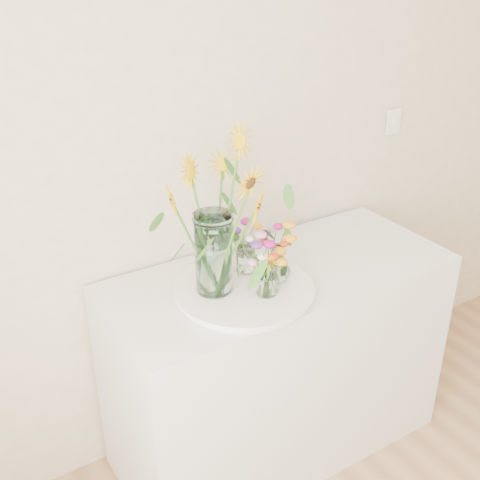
{
  "coord_description": "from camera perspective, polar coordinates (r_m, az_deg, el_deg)",
  "views": [
    {
      "loc": [
        -1.45,
        0.27,
        2.08
      ],
      "look_at": [
        -0.45,
        1.86,
        1.13
      ],
      "focal_mm": 45.0,
      "sensor_mm": 36.0,
      "label": 1
    }
  ],
  "objects": [
    {
      "name": "sunflower_bouquet",
      "position": [
        2.05,
        -2.6,
        2.38
      ],
      "size": [
        0.81,
        0.81,
        0.61
      ],
      "primitive_type": null,
      "rotation": [
        0.0,
        0.0,
        0.16
      ],
      "color": "#ECB104",
      "rests_on": "tray"
    },
    {
      "name": "wildflower_posy_b",
      "position": [
        2.2,
        3.56,
        -1.15
      ],
      "size": [
        0.19,
        0.19,
        0.24
      ],
      "primitive_type": null,
      "color": "orange",
      "rests_on": "tray"
    },
    {
      "name": "small_vase_c",
      "position": [
        2.28,
        0.56,
        -1.75
      ],
      "size": [
        0.08,
        0.08,
        0.12
      ],
      "primitive_type": "cylinder",
      "rotation": [
        0.0,
        0.0,
        0.18
      ],
      "color": "white",
      "rests_on": "tray"
    },
    {
      "name": "wildflower_posy_a",
      "position": [
        2.12,
        2.56,
        -2.84
      ],
      "size": [
        0.17,
        0.17,
        0.21
      ],
      "primitive_type": null,
      "color": "orange",
      "rests_on": "tray"
    },
    {
      "name": "counter",
      "position": [
        2.63,
        3.6,
        -11.48
      ],
      "size": [
        1.4,
        0.6,
        0.9
      ],
      "primitive_type": "cube",
      "color": "white",
      "rests_on": "ground_plane"
    },
    {
      "name": "tray",
      "position": [
        2.21,
        0.4,
        -4.89
      ],
      "size": [
        0.49,
        0.49,
        0.02
      ],
      "primitive_type": "cylinder",
      "color": "white",
      "rests_on": "counter"
    },
    {
      "name": "small_vase_b",
      "position": [
        2.23,
        3.53,
        -2.18
      ],
      "size": [
        0.13,
        0.13,
        0.15
      ],
      "primitive_type": null,
      "rotation": [
        0.0,
        0.0,
        -0.38
      ],
      "color": "white",
      "rests_on": "tray"
    },
    {
      "name": "mason_jar",
      "position": [
        2.12,
        -2.52,
        -1.3
      ],
      "size": [
        0.15,
        0.15,
        0.31
      ],
      "primitive_type": "cylinder",
      "rotation": [
        0.0,
        0.0,
        0.16
      ],
      "color": "#A5CFC5",
      "rests_on": "tray"
    },
    {
      "name": "small_vase_a",
      "position": [
        2.14,
        2.54,
        -3.89
      ],
      "size": [
        0.08,
        0.08,
        0.12
      ],
      "primitive_type": "cylinder",
      "rotation": [
        0.0,
        0.0,
        0.15
      ],
      "color": "white",
      "rests_on": "tray"
    },
    {
      "name": "wildflower_posy_c",
      "position": [
        2.26,
        0.56,
        -0.75
      ],
      "size": [
        0.21,
        0.21,
        0.21
      ],
      "primitive_type": null,
      "color": "orange",
      "rests_on": "tray"
    }
  ]
}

